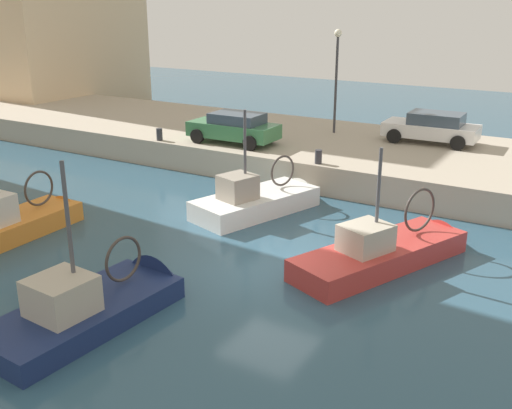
{
  "coord_description": "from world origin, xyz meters",
  "views": [
    {
      "loc": [
        -13.76,
        -7.75,
        7.4
      ],
      "look_at": [
        1.8,
        1.54,
        1.2
      ],
      "focal_mm": 42.56,
      "sensor_mm": 36.0,
      "label": 1
    }
  ],
  "objects_px": {
    "fishing_boat_red": "(389,259)",
    "mooring_bollard_north": "(159,134)",
    "fishing_boat_navy": "(100,311)",
    "parked_car_green": "(234,127)",
    "fishing_boat_white": "(263,208)",
    "quay_streetlamp": "(337,64)",
    "mooring_bollard_mid": "(318,157)",
    "fishing_boat_orange": "(19,230)",
    "parked_car_white": "(432,127)"
  },
  "relations": [
    {
      "from": "parked_car_green",
      "to": "quay_streetlamp",
      "type": "xyz_separation_m",
      "value": [
        4.35,
        -2.93,
        2.55
      ]
    },
    {
      "from": "mooring_bollard_north",
      "to": "quay_streetlamp",
      "type": "height_order",
      "value": "quay_streetlamp"
    },
    {
      "from": "fishing_boat_orange",
      "to": "quay_streetlamp",
      "type": "bearing_deg",
      "value": -17.57
    },
    {
      "from": "fishing_boat_orange",
      "to": "mooring_bollard_mid",
      "type": "xyz_separation_m",
      "value": [
        9.14,
        -6.51,
        1.34
      ]
    },
    {
      "from": "fishing_boat_orange",
      "to": "mooring_bollard_mid",
      "type": "height_order",
      "value": "fishing_boat_orange"
    },
    {
      "from": "fishing_boat_red",
      "to": "mooring_bollard_north",
      "type": "xyz_separation_m",
      "value": [
        5.08,
        12.72,
        1.37
      ]
    },
    {
      "from": "fishing_boat_orange",
      "to": "mooring_bollard_mid",
      "type": "distance_m",
      "value": 11.3
    },
    {
      "from": "fishing_boat_navy",
      "to": "mooring_bollard_north",
      "type": "bearing_deg",
      "value": 33.25
    },
    {
      "from": "fishing_boat_orange",
      "to": "parked_car_green",
      "type": "distance_m",
      "value": 10.73
    },
    {
      "from": "fishing_boat_orange",
      "to": "fishing_boat_white",
      "type": "relative_size",
      "value": 0.97
    },
    {
      "from": "fishing_boat_navy",
      "to": "parked_car_green",
      "type": "height_order",
      "value": "fishing_boat_navy"
    },
    {
      "from": "fishing_boat_red",
      "to": "parked_car_green",
      "type": "relative_size",
      "value": 1.65
    },
    {
      "from": "fishing_boat_orange",
      "to": "fishing_boat_white",
      "type": "distance_m",
      "value": 8.42
    },
    {
      "from": "quay_streetlamp",
      "to": "fishing_boat_navy",
      "type": "bearing_deg",
      "value": -174.94
    },
    {
      "from": "parked_car_green",
      "to": "quay_streetlamp",
      "type": "relative_size",
      "value": 0.84
    },
    {
      "from": "fishing_boat_orange",
      "to": "fishing_boat_red",
      "type": "relative_size",
      "value": 0.85
    },
    {
      "from": "parked_car_white",
      "to": "mooring_bollard_north",
      "type": "distance_m",
      "value": 12.31
    },
    {
      "from": "fishing_boat_navy",
      "to": "parked_car_green",
      "type": "distance_m",
      "value": 13.92
    },
    {
      "from": "fishing_boat_white",
      "to": "quay_streetlamp",
      "type": "xyz_separation_m",
      "value": [
        8.63,
        1.06,
        4.35
      ]
    },
    {
      "from": "fishing_boat_orange",
      "to": "fishing_boat_red",
      "type": "xyz_separation_m",
      "value": [
        4.06,
        -11.23,
        -0.03
      ]
    },
    {
      "from": "quay_streetlamp",
      "to": "fishing_boat_white",
      "type": "bearing_deg",
      "value": -173.02
    },
    {
      "from": "mooring_bollard_north",
      "to": "parked_car_white",
      "type": "bearing_deg",
      "value": -61.45
    },
    {
      "from": "fishing_boat_orange",
      "to": "parked_car_white",
      "type": "relative_size",
      "value": 1.37
    },
    {
      "from": "parked_car_green",
      "to": "quay_streetlamp",
      "type": "bearing_deg",
      "value": -34.0
    },
    {
      "from": "fishing_boat_white",
      "to": "parked_car_green",
      "type": "bearing_deg",
      "value": 42.97
    },
    {
      "from": "parked_car_white",
      "to": "mooring_bollard_north",
      "type": "xyz_separation_m",
      "value": [
        -5.88,
        10.81,
        -0.43
      ]
    },
    {
      "from": "fishing_boat_navy",
      "to": "parked_car_green",
      "type": "xyz_separation_m",
      "value": [
        13.06,
        4.47,
        1.78
      ]
    },
    {
      "from": "fishing_boat_orange",
      "to": "fishing_boat_red",
      "type": "distance_m",
      "value": 11.95
    },
    {
      "from": "fishing_boat_orange",
      "to": "fishing_boat_navy",
      "type": "distance_m",
      "value": 6.76
    },
    {
      "from": "fishing_boat_red",
      "to": "fishing_boat_navy",
      "type": "bearing_deg",
      "value": 143.16
    },
    {
      "from": "fishing_boat_orange",
      "to": "fishing_boat_red",
      "type": "bearing_deg",
      "value": -70.11
    },
    {
      "from": "fishing_boat_orange",
      "to": "parked_car_white",
      "type": "bearing_deg",
      "value": -31.83
    },
    {
      "from": "fishing_boat_navy",
      "to": "mooring_bollard_north",
      "type": "height_order",
      "value": "fishing_boat_navy"
    },
    {
      "from": "fishing_boat_navy",
      "to": "parked_car_green",
      "type": "relative_size",
      "value": 1.42
    },
    {
      "from": "mooring_bollard_mid",
      "to": "quay_streetlamp",
      "type": "bearing_deg",
      "value": 17.94
    },
    {
      "from": "parked_car_white",
      "to": "quay_streetlamp",
      "type": "bearing_deg",
      "value": 92.87
    },
    {
      "from": "fishing_boat_red",
      "to": "quay_streetlamp",
      "type": "relative_size",
      "value": 1.39
    },
    {
      "from": "fishing_boat_orange",
      "to": "mooring_bollard_north",
      "type": "bearing_deg",
      "value": 9.23
    },
    {
      "from": "mooring_bollard_mid",
      "to": "mooring_bollard_north",
      "type": "height_order",
      "value": "same"
    },
    {
      "from": "parked_car_white",
      "to": "mooring_bollard_mid",
      "type": "relative_size",
      "value": 7.53
    },
    {
      "from": "fishing_boat_red",
      "to": "parked_car_white",
      "type": "relative_size",
      "value": 1.62
    },
    {
      "from": "fishing_boat_red",
      "to": "parked_car_white",
      "type": "distance_m",
      "value": 11.27
    },
    {
      "from": "fishing_boat_red",
      "to": "mooring_bollard_north",
      "type": "distance_m",
      "value": 13.76
    },
    {
      "from": "fishing_boat_navy",
      "to": "mooring_bollard_north",
      "type": "distance_m",
      "value": 14.13
    },
    {
      "from": "parked_car_green",
      "to": "mooring_bollard_north",
      "type": "distance_m",
      "value": 3.52
    },
    {
      "from": "fishing_boat_orange",
      "to": "fishing_boat_white",
      "type": "xyz_separation_m",
      "value": [
        6.16,
        -5.74,
        -0.03
      ]
    },
    {
      "from": "mooring_bollard_mid",
      "to": "quay_streetlamp",
      "type": "distance_m",
      "value": 6.64
    },
    {
      "from": "fishing_boat_white",
      "to": "parked_car_white",
      "type": "height_order",
      "value": "fishing_boat_white"
    },
    {
      "from": "fishing_boat_orange",
      "to": "fishing_boat_navy",
      "type": "xyz_separation_m",
      "value": [
        -2.62,
        -6.23,
        -0.01
      ]
    },
    {
      "from": "mooring_bollard_mid",
      "to": "fishing_boat_orange",
      "type": "bearing_deg",
      "value": 144.52
    }
  ]
}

